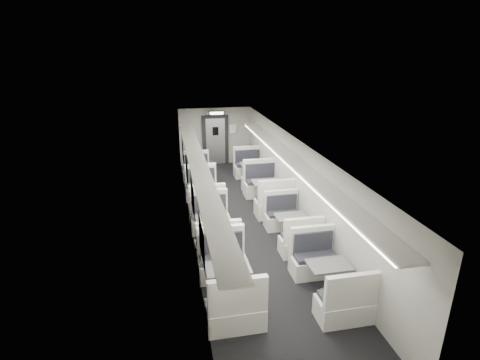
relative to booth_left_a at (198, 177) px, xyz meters
name	(u,v)px	position (x,y,z in m)	size (l,w,h in m)	color
room	(244,185)	(1.00, -3.29, 0.83)	(3.24, 12.24, 2.64)	black
booth_left_a	(198,177)	(0.00, 0.00, 0.00)	(1.01, 2.06, 1.10)	white
booth_left_b	(204,197)	(0.00, -1.90, 0.02)	(1.06, 2.14, 1.15)	white
booth_left_c	(214,231)	(0.00, -4.26, 0.01)	(1.04, 2.11, 1.13)	white
booth_left_d	(228,283)	(0.00, -6.50, 0.01)	(1.05, 2.13, 1.14)	white
booth_right_a	(253,173)	(2.00, 0.00, 0.02)	(1.07, 2.17, 1.16)	white
booth_right_b	(267,193)	(2.00, -2.07, 0.04)	(1.13, 2.29, 1.22)	white
booth_right_c	(291,228)	(2.00, -4.39, -0.02)	(0.97, 1.96, 1.05)	white
booth_right_d	(328,279)	(2.00, -6.74, 0.00)	(1.00, 2.04, 1.09)	white
passenger	(202,175)	(0.06, -0.95, 0.40)	(0.56, 0.37, 1.53)	black
window_a	(183,151)	(-0.49, 0.11, 0.98)	(0.02, 1.18, 0.84)	black
window_b	(187,170)	(-0.49, -2.09, 0.98)	(0.02, 1.18, 0.84)	black
window_c	(193,198)	(-0.49, -4.29, 0.98)	(0.02, 1.18, 0.84)	black
window_d	(202,242)	(-0.49, -6.49, 0.98)	(0.02, 1.18, 0.84)	black
luggage_rack_left	(199,166)	(-0.24, -3.59, 1.55)	(0.46, 10.40, 0.09)	white
luggage_rack_right	(292,161)	(2.24, -3.59, 1.55)	(0.46, 10.40, 0.09)	white
vestibule_door	(216,140)	(1.00, 2.65, 0.67)	(1.10, 0.13, 2.10)	black
exit_sign	(216,113)	(1.00, 2.16, 1.91)	(0.62, 0.12, 0.16)	black
wall_notice	(233,129)	(1.75, 2.63, 1.13)	(0.32, 0.02, 0.40)	white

